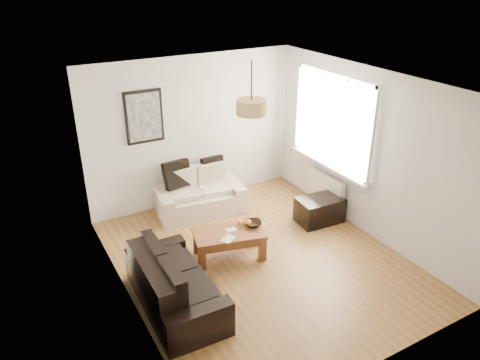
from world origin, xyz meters
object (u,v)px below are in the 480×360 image
sofa_leather (175,281)px  coffee_table (229,244)px  loveseat_cream (199,192)px  ottoman (319,210)px

sofa_leather → coffee_table: bearing=-59.5°
sofa_leather → loveseat_cream: bearing=-30.8°
sofa_leather → ottoman: sofa_leather is taller
loveseat_cream → ottoman: (1.58, -1.31, -0.15)m
sofa_leather → coffee_table: sofa_leather is taller
coffee_table → ottoman: 1.80m
loveseat_cream → sofa_leather: (-1.30, -2.07, -0.00)m
coffee_table → loveseat_cream: bearing=81.9°
ottoman → coffee_table: bearing=-175.1°
loveseat_cream → sofa_leather: loveseat_cream is taller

